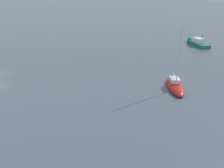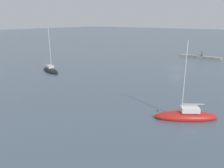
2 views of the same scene
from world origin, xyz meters
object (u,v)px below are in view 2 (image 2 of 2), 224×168
at_px(umbrella_open_navy, 202,52).
at_px(sailboat_black_mid, 51,70).
at_px(person_seated_maroon_left, 202,55).
at_px(sailboat_red_far, 186,116).

relative_size(umbrella_open_navy, sailboat_black_mid, 0.13).
relative_size(person_seated_maroon_left, umbrella_open_navy, 0.54).
distance_m(person_seated_maroon_left, umbrella_open_navy, 0.88).
xyz_separation_m(umbrella_open_navy, sailboat_black_mid, (22.50, 41.44, -1.43)).
bearing_deg(sailboat_red_far, person_seated_maroon_left, -21.22).
xyz_separation_m(person_seated_maroon_left, sailboat_black_mid, (22.49, 41.28, -0.57)).
bearing_deg(sailboat_red_far, sailboat_black_mid, 44.23).
distance_m(person_seated_maroon_left, sailboat_red_far, 49.10).
xyz_separation_m(person_seated_maroon_left, umbrella_open_navy, (-0.01, -0.15, 0.86)).
bearing_deg(person_seated_maroon_left, umbrella_open_navy, -87.44).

